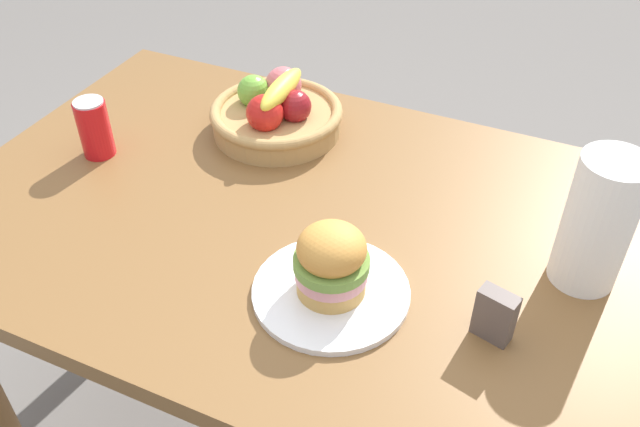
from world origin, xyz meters
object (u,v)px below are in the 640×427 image
at_px(sandwich, 331,261).
at_px(fruit_basket, 276,112).
at_px(paper_towel_roll, 598,222).
at_px(plate, 331,292).
at_px(napkin_holder, 495,315).
at_px(soda_can, 94,128).

relative_size(sandwich, fruit_basket, 0.44).
bearing_deg(sandwich, paper_towel_roll, 30.03).
relative_size(plate, napkin_holder, 2.90).
relative_size(soda_can, paper_towel_roll, 0.53).
xyz_separation_m(plate, napkin_holder, (0.26, 0.02, 0.04)).
distance_m(paper_towel_roll, napkin_holder, 0.23).
height_order(plate, fruit_basket, fruit_basket).
height_order(fruit_basket, napkin_holder, fruit_basket).
bearing_deg(plate, soda_can, 164.10).
xyz_separation_m(fruit_basket, paper_towel_roll, (0.68, -0.19, 0.07)).
bearing_deg(sandwich, napkin_holder, 4.98).
bearing_deg(fruit_basket, paper_towel_roll, -15.97).
distance_m(sandwich, paper_towel_roll, 0.43).
bearing_deg(soda_can, fruit_basket, 37.84).
xyz_separation_m(plate, paper_towel_roll, (0.37, 0.21, 0.11)).
height_order(fruit_basket, paper_towel_roll, paper_towel_roll).
distance_m(soda_can, napkin_holder, 0.88).
distance_m(sandwich, napkin_holder, 0.26).
relative_size(plate, paper_towel_roll, 1.09).
height_order(plate, paper_towel_roll, paper_towel_roll).
bearing_deg(plate, sandwich, 180.00).
bearing_deg(napkin_holder, paper_towel_roll, 75.19).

